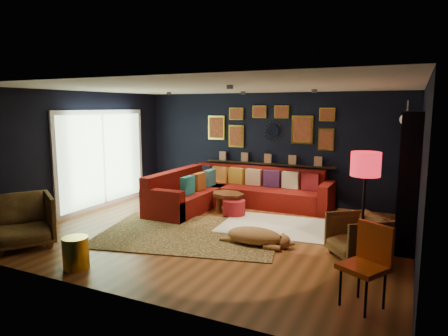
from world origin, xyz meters
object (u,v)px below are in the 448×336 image
at_px(sectional, 229,193).
at_px(pouf, 234,207).
at_px(coffee_table, 228,197).
at_px(gold_stool, 76,253).
at_px(dog, 255,233).
at_px(armchair_right, 357,234).
at_px(armchair_left, 22,219).
at_px(floor_lamp, 365,169).
at_px(orange_chair, 368,258).

distance_m(sectional, pouf, 0.81).
relative_size(coffee_table, gold_stool, 2.13).
bearing_deg(coffee_table, gold_stool, -99.98).
distance_m(coffee_table, dog, 2.15).
height_order(coffee_table, armchair_right, armchair_right).
height_order(armchair_left, armchair_right, armchair_left).
distance_m(armchair_left, floor_lamp, 5.50).
xyz_separation_m(coffee_table, armchair_right, (2.88, -1.56, 0.02)).
relative_size(gold_stool, dog, 0.36).
xyz_separation_m(pouf, orange_chair, (2.94, -2.83, 0.38)).
bearing_deg(floor_lamp, orange_chair, -81.34).
bearing_deg(sectional, coffee_table, -69.14).
height_order(pouf, floor_lamp, floor_lamp).
height_order(coffee_table, armchair_left, armchair_left).
xyz_separation_m(coffee_table, orange_chair, (3.18, -3.03, 0.22)).
distance_m(sectional, orange_chair, 4.87).
height_order(sectional, pouf, sectional).
bearing_deg(gold_stool, armchair_right, 30.98).
bearing_deg(sectional, armchair_right, -33.64).
distance_m(sectional, floor_lamp, 3.77).
distance_m(gold_stool, dog, 2.77).
height_order(sectional, armchair_right, sectional).
xyz_separation_m(armchair_right, gold_stool, (-3.53, -2.12, -0.14)).
relative_size(armchair_left, dog, 0.74).
distance_m(coffee_table, floor_lamp, 3.39).
relative_size(orange_chair, floor_lamp, 0.60).
bearing_deg(armchair_left, dog, -30.11).
bearing_deg(pouf, floor_lamp, -23.78).
distance_m(gold_stool, floor_lamp, 4.40).
relative_size(sectional, gold_stool, 7.52).
relative_size(gold_stool, orange_chair, 0.47).
bearing_deg(orange_chair, sectional, 163.18).
bearing_deg(pouf, sectional, 122.10).
xyz_separation_m(pouf, floor_lamp, (2.69, -1.19, 1.16)).
distance_m(pouf, armchair_right, 2.98).
xyz_separation_m(pouf, armchair_right, (2.64, -1.37, 0.19)).
height_order(floor_lamp, dog, floor_lamp).
xyz_separation_m(gold_stool, floor_lamp, (3.58, 2.30, 1.12)).
bearing_deg(dog, pouf, 121.31).
bearing_deg(dog, armchair_right, 1.87).
relative_size(coffee_table, floor_lamp, 0.60).
bearing_deg(armchair_right, gold_stool, -97.80).
xyz_separation_m(sectional, gold_stool, (-0.47, -4.16, -0.10)).
xyz_separation_m(armchair_left, dog, (3.41, 1.67, -0.25)).
bearing_deg(pouf, dog, -55.24).
height_order(coffee_table, dog, coffee_table).
relative_size(pouf, floor_lamp, 0.29).
distance_m(coffee_table, armchair_left, 3.99).
height_order(gold_stool, dog, gold_stool).
xyz_separation_m(coffee_table, dog, (1.29, -1.71, -0.13)).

